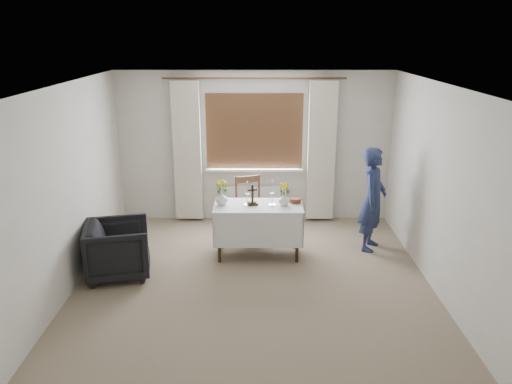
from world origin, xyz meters
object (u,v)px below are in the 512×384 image
at_px(wooden_chair, 251,208).
at_px(flower_vase_right, 284,200).
at_px(armchair, 118,249).
at_px(person, 373,199).
at_px(flower_vase_left, 222,198).
at_px(altar_table, 258,230).
at_px(wooden_cross, 252,195).

relative_size(wooden_chair, flower_vase_right, 5.63).
distance_m(armchair, person, 3.62).
height_order(flower_vase_left, flower_vase_right, flower_vase_left).
bearing_deg(person, altar_table, 122.02).
height_order(altar_table, flower_vase_left, flower_vase_left).
bearing_deg(wooden_cross, wooden_chair, 75.79).
height_order(armchair, flower_vase_right, flower_vase_right).
bearing_deg(person, flower_vase_right, 124.75).
distance_m(wooden_chair, person, 1.84).
distance_m(armchair, flower_vase_right, 2.33).
distance_m(armchair, flower_vase_left, 1.55).
xyz_separation_m(altar_table, flower_vase_right, (0.36, -0.01, 0.46)).
height_order(wooden_chair, wooden_cross, wooden_cross).
xyz_separation_m(person, flower_vase_right, (-1.30, -0.26, 0.08)).
relative_size(altar_table, wooden_chair, 1.31).
distance_m(altar_table, flower_vase_left, 0.70).
relative_size(altar_table, flower_vase_left, 6.79).
relative_size(wooden_cross, flower_vase_left, 1.63).
bearing_deg(altar_table, wooden_cross, 179.01).
bearing_deg(armchair, altar_table, -83.87).
bearing_deg(altar_table, flower_vase_left, 177.35).
xyz_separation_m(wooden_chair, flower_vase_left, (-0.41, -0.67, 0.38)).
bearing_deg(flower_vase_right, wooden_chair, 123.49).
relative_size(wooden_chair, person, 0.62).
bearing_deg(altar_table, armchair, -161.31).
height_order(altar_table, wooden_chair, wooden_chair).
xyz_separation_m(altar_table, person, (1.66, 0.25, 0.38)).
xyz_separation_m(wooden_chair, wooden_cross, (0.02, -0.69, 0.44)).
distance_m(altar_table, wooden_cross, 0.54).
xyz_separation_m(altar_table, armchair, (-1.83, -0.62, -0.02)).
height_order(armchair, flower_vase_left, flower_vase_left).
relative_size(person, wooden_cross, 5.13).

